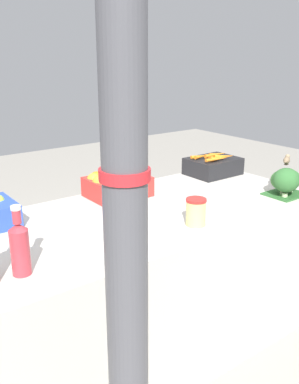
# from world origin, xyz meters

# --- Properties ---
(ground_plane) EXTENTS (10.00, 10.00, 0.00)m
(ground_plane) POSITION_xyz_m (0.00, 0.00, 0.00)
(ground_plane) COLOR gray
(market_table) EXTENTS (1.91, 0.89, 0.78)m
(market_table) POSITION_xyz_m (0.00, 0.00, 0.39)
(market_table) COLOR #B7B2A8
(market_table) RESTS_ON ground_plane
(support_pole) EXTENTS (0.13, 0.13, 2.28)m
(support_pole) POSITION_xyz_m (-0.65, -0.76, 1.14)
(support_pole) COLOR #4C4C51
(support_pole) RESTS_ON ground_plane
(orange_crate) EXTENTS (0.32, 0.25, 0.14)m
(orange_crate) POSITION_xyz_m (-0.02, 0.30, 0.85)
(orange_crate) COLOR red
(orange_crate) RESTS_ON market_table
(carrot_crate) EXTENTS (0.32, 0.25, 0.15)m
(carrot_crate) POSITION_xyz_m (0.74, 0.29, 0.84)
(carrot_crate) COLOR black
(carrot_crate) RESTS_ON market_table
(broccoli_pile) EXTENTS (0.23, 0.20, 0.17)m
(broccoli_pile) POSITION_xyz_m (0.75, -0.27, 0.87)
(broccoli_pile) COLOR #2D602D
(broccoli_pile) RESTS_ON market_table
(juice_bottle_ruby) EXTENTS (0.07, 0.07, 0.26)m
(juice_bottle_ruby) POSITION_xyz_m (-0.76, -0.24, 0.88)
(juice_bottle_ruby) COLOR #B2333D
(juice_bottle_ruby) RESTS_ON market_table
(pickle_jar) EXTENTS (0.10, 0.10, 0.13)m
(pickle_jar) POSITION_xyz_m (0.06, -0.28, 0.84)
(pickle_jar) COLOR #D1CC75
(pickle_jar) RESTS_ON market_table
(sparrow_bird) EXTENTS (0.12, 0.08, 0.05)m
(sparrow_bird) POSITION_xyz_m (0.78, -0.24, 0.97)
(sparrow_bird) COLOR #4C3D2D
(sparrow_bird) RESTS_ON broccoli_pile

